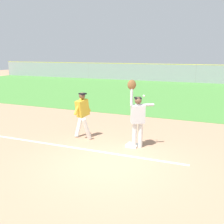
{
  "coord_description": "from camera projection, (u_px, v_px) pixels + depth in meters",
  "views": [
    {
      "loc": [
        2.82,
        -6.46,
        3.11
      ],
      "look_at": [
        -0.78,
        2.06,
        1.05
      ],
      "focal_mm": 42.54,
      "sensor_mm": 36.0,
      "label": 1
    }
  ],
  "objects": [
    {
      "name": "ground_plane",
      "position": [
        109.0,
        165.0,
        7.55
      ],
      "size": [
        71.4,
        71.4,
        0.0
      ],
      "primitive_type": "plane",
      "color": "tan"
    },
    {
      "name": "outfield_grass",
      "position": [
        184.0,
        94.0,
        20.69
      ],
      "size": [
        51.56,
        17.18,
        0.01
      ],
      "primitive_type": "cube",
      "color": "#478438",
      "rests_on": "ground_plane"
    },
    {
      "name": "chalk_foul_line",
      "position": [
        21.0,
        139.0,
        9.74
      ],
      "size": [
        12.0,
        0.17,
        0.01
      ],
      "primitive_type": "cube",
      "rotation": [
        0.0,
        0.0,
        0.01
      ],
      "color": "white",
      "rests_on": "ground_plane"
    },
    {
      "name": "first_base",
      "position": [
        132.0,
        145.0,
        9.02
      ],
      "size": [
        0.39,
        0.39,
        0.08
      ],
      "primitive_type": "cube",
      "rotation": [
        0.0,
        0.0,
        -0.03
      ],
      "color": "white",
      "rests_on": "ground_plane"
    },
    {
      "name": "fielder",
      "position": [
        137.0,
        115.0,
        8.7
      ],
      "size": [
        0.82,
        0.56,
        2.28
      ],
      "rotation": [
        0.0,
        0.0,
        2.12
      ],
      "color": "silver",
      "rests_on": "ground_plane"
    },
    {
      "name": "runner",
      "position": [
        82.0,
        112.0,
        9.7
      ],
      "size": [
        0.76,
        0.83,
        1.72
      ],
      "rotation": [
        0.0,
        0.0,
        -0.28
      ],
      "color": "white",
      "rests_on": "ground_plane"
    },
    {
      "name": "baseball",
      "position": [
        144.0,
        96.0,
        8.7
      ],
      "size": [
        0.07,
        0.07,
        0.07
      ],
      "primitive_type": "sphere",
      "color": "white"
    },
    {
      "name": "outfield_fence",
      "position": [
        196.0,
        74.0,
        28.2
      ],
      "size": [
        51.64,
        0.08,
        1.95
      ],
      "color": "#93999E",
      "rests_on": "ground_plane"
    },
    {
      "name": "parked_car_tan",
      "position": [
        152.0,
        73.0,
        33.0
      ],
      "size": [
        4.47,
        2.26,
        1.25
      ],
      "rotation": [
        0.0,
        0.0,
        -0.04
      ],
      "color": "tan",
      "rests_on": "ground_plane"
    },
    {
      "name": "parked_car_red",
      "position": [
        201.0,
        75.0,
        30.2
      ],
      "size": [
        4.56,
        2.44,
        1.25
      ],
      "rotation": [
        0.0,
        0.0,
        -0.09
      ],
      "color": "#B21E1E",
      "rests_on": "ground_plane"
    }
  ]
}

